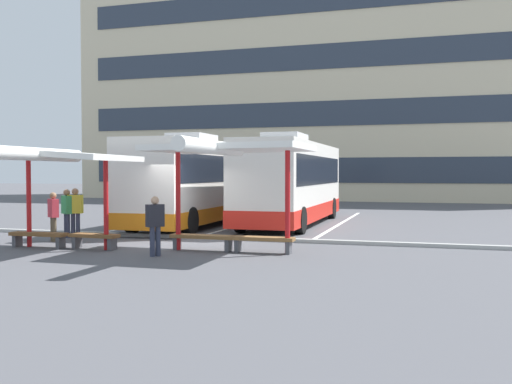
# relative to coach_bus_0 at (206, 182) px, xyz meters

# --- Properties ---
(ground_plane) EXTENTS (160.00, 160.00, 0.00)m
(ground_plane) POSITION_rel_coach_bus_0_xyz_m (1.74, -6.69, -1.81)
(ground_plane) COLOR #515156
(terminal_building) EXTENTS (43.08, 12.00, 20.27)m
(terminal_building) POSITION_rel_coach_bus_0_xyz_m (1.78, 26.38, 6.96)
(terminal_building) COLOR beige
(terminal_building) RESTS_ON ground
(coach_bus_0) EXTENTS (2.75, 12.48, 3.81)m
(coach_bus_0) POSITION_rel_coach_bus_0_xyz_m (0.00, 0.00, 0.00)
(coach_bus_0) COLOR silver
(coach_bus_0) RESTS_ON ground
(coach_bus_1) EXTENTS (2.63, 10.58, 3.81)m
(coach_bus_1) POSITION_rel_coach_bus_0_xyz_m (3.79, 0.46, -0.01)
(coach_bus_1) COLOR silver
(coach_bus_1) RESTS_ON ground
(lane_stripe_0) EXTENTS (0.16, 14.00, 0.01)m
(lane_stripe_0) POSITION_rel_coach_bus_0_xyz_m (-2.24, 1.36, -1.81)
(lane_stripe_0) COLOR white
(lane_stripe_0) RESTS_ON ground
(lane_stripe_1) EXTENTS (0.16, 14.00, 0.01)m
(lane_stripe_1) POSITION_rel_coach_bus_0_xyz_m (1.74, 1.36, -1.81)
(lane_stripe_1) COLOR white
(lane_stripe_1) RESTS_ON ground
(lane_stripe_2) EXTENTS (0.16, 14.00, 0.01)m
(lane_stripe_2) POSITION_rel_coach_bus_0_xyz_m (5.72, 1.36, -1.81)
(lane_stripe_2) COLOR white
(lane_stripe_2) RESTS_ON ground
(waiting_shelter_0) EXTENTS (3.63, 4.49, 2.96)m
(waiting_shelter_0) POSITION_rel_coach_bus_0_xyz_m (-0.83, -9.22, 0.88)
(waiting_shelter_0) COLOR red
(waiting_shelter_0) RESTS_ON ground
(bench_0) EXTENTS (1.80, 0.47, 0.45)m
(bench_0) POSITION_rel_coach_bus_0_xyz_m (-1.73, -9.06, -1.47)
(bench_0) COLOR brown
(bench_0) RESTS_ON ground
(bench_1) EXTENTS (1.53, 0.49, 0.45)m
(bench_1) POSITION_rel_coach_bus_0_xyz_m (0.07, -8.92, -1.48)
(bench_1) COLOR brown
(bench_1) RESTS_ON ground
(waiting_shelter_1) EXTENTS (4.24, 5.14, 3.06)m
(waiting_shelter_1) POSITION_rel_coach_bus_0_xyz_m (4.08, -8.61, 1.03)
(waiting_shelter_1) COLOR red
(waiting_shelter_1) RESTS_ON ground
(bench_2) EXTENTS (1.90, 0.46, 0.45)m
(bench_2) POSITION_rel_coach_bus_0_xyz_m (3.18, -8.26, -1.47)
(bench_2) COLOR brown
(bench_2) RESTS_ON ground
(bench_3) EXTENTS (1.76, 0.43, 0.45)m
(bench_3) POSITION_rel_coach_bus_0_xyz_m (4.98, -8.25, -1.47)
(bench_3) COLOR brown
(bench_3) RESTS_ON ground
(platform_kerb) EXTENTS (44.00, 0.24, 0.12)m
(platform_kerb) POSITION_rel_coach_bus_0_xyz_m (1.74, -5.66, -1.75)
(platform_kerb) COLOR #ADADA8
(platform_kerb) RESTS_ON ground
(waiting_passenger_0) EXTENTS (0.52, 0.45, 1.66)m
(waiting_passenger_0) POSITION_rel_coach_bus_0_xyz_m (-2.47, -6.59, -0.85)
(waiting_passenger_0) COLOR #33384C
(waiting_passenger_0) RESTS_ON ground
(waiting_passenger_1) EXTENTS (0.50, 0.45, 1.59)m
(waiting_passenger_1) POSITION_rel_coach_bus_0_xyz_m (-2.21, -7.69, -0.90)
(waiting_passenger_1) COLOR brown
(waiting_passenger_1) RESTS_ON ground
(waiting_passenger_2) EXTENTS (0.53, 0.32, 1.69)m
(waiting_passenger_2) POSITION_rel_coach_bus_0_xyz_m (-2.18, -6.53, -0.83)
(waiting_passenger_2) COLOR #33384C
(waiting_passenger_2) RESTS_ON ground
(waiting_passenger_3) EXTENTS (0.46, 0.50, 1.60)m
(waiting_passenger_3) POSITION_rel_coach_bus_0_xyz_m (2.40, -9.67, -0.90)
(waiting_passenger_3) COLOR #33384C
(waiting_passenger_3) RESTS_ON ground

